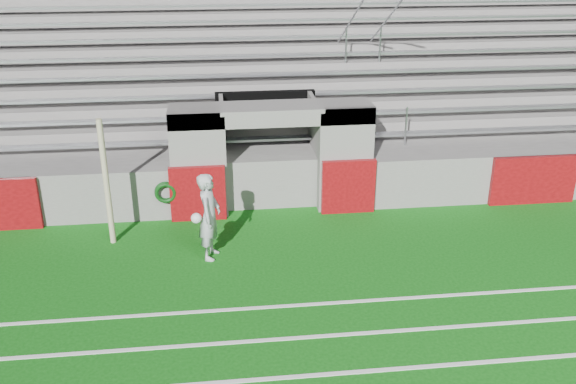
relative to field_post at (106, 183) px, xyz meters
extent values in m
plane|color=#0E540F|center=(3.69, -2.00, -1.42)|extent=(90.00, 90.00, 0.00)
cylinder|color=#BFB58E|center=(0.00, 0.00, 0.00)|extent=(0.13, 0.13, 2.85)
cube|color=white|center=(3.69, -5.00, -1.42)|extent=(28.00, 0.09, 0.01)
cube|color=white|center=(3.69, -4.00, -1.42)|extent=(28.00, 0.09, 0.01)
cube|color=white|center=(3.69, -3.00, -1.42)|extent=(28.00, 0.09, 0.01)
cube|color=slate|center=(11.39, 1.17, -0.80)|extent=(10.60, 0.35, 1.25)
cube|color=slate|center=(1.89, 1.50, -0.12)|extent=(1.20, 1.00, 2.60)
cube|color=slate|center=(5.49, 1.50, -0.12)|extent=(1.20, 1.00, 2.60)
cube|color=black|center=(3.69, 3.20, -0.17)|extent=(2.60, 0.20, 2.50)
cube|color=slate|center=(2.54, 2.10, -0.17)|extent=(0.10, 2.20, 2.50)
cube|color=slate|center=(4.84, 2.10, -0.17)|extent=(0.10, 2.20, 2.50)
cube|color=slate|center=(3.69, 1.50, 0.98)|extent=(4.80, 1.00, 0.40)
cube|color=slate|center=(3.69, 5.35, -0.27)|extent=(26.00, 8.00, 0.20)
cube|color=slate|center=(3.69, 5.35, -0.90)|extent=(26.00, 8.00, 1.05)
cube|color=#63080C|center=(1.89, 0.94, -0.75)|extent=(1.30, 0.15, 1.35)
cube|color=#63080C|center=(5.49, 0.94, -0.75)|extent=(1.30, 0.15, 1.35)
cube|color=#63080C|center=(10.19, 0.94, -0.80)|extent=(2.20, 0.15, 1.25)
cube|color=#999CA1|center=(3.69, 2.42, 0.05)|extent=(23.00, 0.28, 0.06)
cube|color=slate|center=(3.69, 3.27, 0.02)|extent=(24.00, 0.75, 0.38)
cube|color=#999CA1|center=(3.69, 3.17, 0.43)|extent=(23.00, 0.28, 0.06)
cube|color=slate|center=(3.69, 4.02, 0.21)|extent=(24.00, 0.75, 0.76)
cube|color=#999CA1|center=(3.69, 3.92, 0.81)|extent=(23.00, 0.28, 0.06)
cube|color=slate|center=(3.69, 4.77, 0.40)|extent=(24.00, 0.75, 1.14)
cube|color=#999CA1|center=(3.69, 4.67, 1.19)|extent=(23.00, 0.28, 0.06)
cube|color=slate|center=(3.69, 5.52, 0.59)|extent=(24.00, 0.75, 1.52)
cube|color=#999CA1|center=(3.69, 5.42, 1.57)|extent=(23.00, 0.28, 0.06)
cube|color=slate|center=(3.69, 6.27, 0.78)|extent=(24.00, 0.75, 1.90)
cube|color=#999CA1|center=(3.69, 6.17, 1.95)|extent=(23.00, 0.28, 0.06)
cube|color=slate|center=(3.69, 7.02, 0.97)|extent=(24.00, 0.75, 2.28)
cube|color=#999CA1|center=(3.69, 6.92, 2.33)|extent=(23.00, 0.28, 0.06)
cube|color=slate|center=(3.69, 7.77, 1.16)|extent=(24.00, 0.75, 2.66)
cube|color=#999CA1|center=(3.69, 7.67, 2.71)|extent=(23.00, 0.28, 0.06)
cube|color=slate|center=(3.69, 8.45, 1.22)|extent=(26.00, 0.60, 5.29)
cylinder|color=#A5A8AD|center=(6.19, 2.15, 0.33)|extent=(0.05, 0.05, 1.00)
cylinder|color=#A5A8AD|center=(6.19, 5.15, 1.85)|extent=(0.05, 0.05, 1.00)
cylinder|color=#A5A8AD|center=(6.19, 5.15, 2.35)|extent=(0.05, 6.02, 3.08)
cylinder|color=#A5A8AD|center=(7.19, 2.15, 0.33)|extent=(0.05, 0.05, 1.00)
cylinder|color=#A5A8AD|center=(7.19, 5.15, 1.85)|extent=(0.05, 0.05, 1.00)
cylinder|color=#A5A8AD|center=(7.19, 5.15, 2.35)|extent=(0.05, 6.02, 3.08)
imported|color=#ACB2B6|center=(2.17, -0.92, -0.48)|extent=(0.60, 0.78, 1.89)
sphere|color=white|center=(1.90, -1.06, -0.44)|extent=(0.22, 0.22, 0.22)
torus|color=#0B3910|center=(1.15, 0.95, -0.67)|extent=(0.52, 0.10, 0.52)
torus|color=#0B390E|center=(1.15, 0.90, -0.68)|extent=(0.51, 0.10, 0.51)
camera|label=1|loc=(2.38, -13.04, 5.21)|focal=40.00mm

